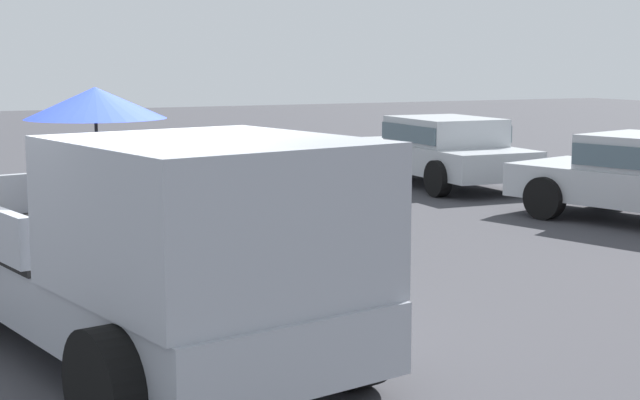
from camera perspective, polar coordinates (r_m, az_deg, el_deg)
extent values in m
plane|color=#38383D|center=(8.32, -11.25, -8.93)|extent=(80.00, 80.00, 0.00)
cylinder|color=black|center=(7.28, 1.86, -8.00)|extent=(0.84, 0.43, 0.80)
cylinder|color=black|center=(6.30, -12.43, -10.85)|extent=(0.84, 0.43, 0.80)
cylinder|color=black|center=(10.16, -10.65, -3.43)|extent=(0.84, 0.43, 0.80)
cube|color=#9EA3AD|center=(8.17, -11.36, -5.11)|extent=(5.26, 2.76, 0.50)
cube|color=#9EA3AD|center=(6.80, -6.41, -0.92)|extent=(2.43, 2.24, 1.08)
cube|color=#4C606B|center=(5.94, -1.51, -0.26)|extent=(0.40, 1.70, 0.64)
cube|color=black|center=(9.15, -14.55, -1.99)|extent=(3.11, 2.36, 0.06)
cube|color=#9EA3AD|center=(9.49, -9.47, -0.06)|extent=(2.76, 0.66, 0.40)
cube|color=#9EA3AD|center=(10.36, -17.47, 0.37)|extent=(0.46, 1.82, 0.40)
ellipsoid|color=brown|center=(8.58, -13.01, -0.65)|extent=(0.73, 0.45, 0.52)
sphere|color=brown|center=(8.26, -12.23, 1.28)|extent=(0.33, 0.33, 0.28)
cone|color=brown|center=(8.28, -11.76, 2.29)|extent=(0.11, 0.11, 0.12)
cone|color=brown|center=(8.21, -12.77, 2.21)|extent=(0.11, 0.11, 0.12)
cylinder|color=black|center=(8.86, -13.01, 1.47)|extent=(0.04, 0.04, 1.08)
cone|color=#1E33B7|center=(8.81, -13.15, 5.62)|extent=(1.48, 1.48, 0.28)
cylinder|color=black|center=(15.18, 13.14, 0.11)|extent=(0.70, 0.40, 0.66)
cylinder|color=black|center=(16.64, 16.64, 0.68)|extent=(0.70, 0.40, 0.66)
cylinder|color=black|center=(19.69, 2.99, 2.16)|extent=(0.67, 0.24, 0.66)
cylinder|color=black|center=(20.54, 7.38, 2.36)|extent=(0.67, 0.24, 0.66)
cylinder|color=black|center=(17.34, 6.99, 1.27)|extent=(0.67, 0.24, 0.66)
cylinder|color=black|center=(18.30, 11.74, 1.53)|extent=(0.67, 0.24, 0.66)
cube|color=#ADB2B7|center=(18.92, 7.22, 2.52)|extent=(4.35, 1.90, 0.52)
cube|color=#ADB2B7|center=(18.79, 7.40, 4.01)|extent=(2.15, 1.67, 0.56)
cube|color=#4C606B|center=(18.79, 7.40, 4.01)|extent=(2.09, 1.74, 0.32)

